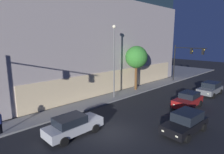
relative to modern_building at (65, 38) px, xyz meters
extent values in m
plane|color=black|center=(-9.20, -21.85, -7.67)|extent=(120.00, 120.00, 0.00)
cube|color=#4C4C51|center=(0.00, 0.05, -7.59)|extent=(30.47, 27.93, 0.15)
cube|color=beige|center=(0.00, -13.51, -6.03)|extent=(27.06, 0.60, 2.98)
cube|color=#B1A5A3|center=(0.00, 0.05, -1.22)|extent=(30.07, 27.53, 12.59)
cube|color=#1F323D|center=(0.00, 0.05, 6.44)|extent=(29.47, 26.98, 2.73)
cylinder|color=black|center=(12.04, -15.75, -4.41)|extent=(0.18, 0.18, 6.21)
cylinder|color=black|center=(11.99, -18.38, -1.71)|extent=(0.23, 5.26, 0.12)
cube|color=black|center=(11.98, -18.64, -2.21)|extent=(0.33, 0.33, 0.90)
sphere|color=yellow|center=(11.98, -18.82, -2.21)|extent=(0.18, 0.18, 0.18)
cube|color=black|center=(11.94, -20.48, -2.21)|extent=(0.33, 0.33, 0.90)
sphere|color=yellow|center=(11.94, -20.66, -1.93)|extent=(0.18, 0.18, 0.18)
cylinder|color=slate|center=(-2.62, -15.56, -3.28)|extent=(0.16, 0.16, 8.47)
sphere|color=#F9EFC6|center=(-2.62, -15.56, 1.10)|extent=(0.44, 0.44, 0.44)
cylinder|color=brown|center=(2.36, -15.03, -5.79)|extent=(0.36, 0.36, 3.46)
sphere|color=#34832E|center=(2.36, -15.03, -2.80)|extent=(3.14, 3.14, 3.14)
cylinder|color=black|center=(-15.46, -16.12, -7.10)|extent=(0.14, 0.14, 0.83)
cube|color=#B7BABF|center=(-11.41, -20.02, -7.00)|extent=(4.61, 1.83, 0.68)
cube|color=black|center=(-11.75, -20.03, -6.36)|extent=(2.30, 1.62, 0.60)
cube|color=#F9F4CC|center=(-9.18, -19.46, -7.00)|extent=(0.12, 0.20, 0.12)
cube|color=#F9F4CC|center=(-9.16, -20.51, -7.00)|extent=(0.12, 0.20, 0.12)
cylinder|color=black|center=(-10.01, -19.12, -7.34)|extent=(0.66, 0.25, 0.66)
cylinder|color=black|center=(-9.97, -20.87, -7.34)|extent=(0.66, 0.25, 0.66)
cylinder|color=black|center=(-12.84, -19.17, -7.34)|extent=(0.66, 0.25, 0.66)
cylinder|color=black|center=(-12.81, -20.92, -7.34)|extent=(0.66, 0.25, 0.66)
cube|color=black|center=(-4.85, -25.80, -7.04)|extent=(4.47, 2.08, 0.63)
cube|color=black|center=(-4.53, -25.82, -6.38)|extent=(2.42, 1.80, 0.70)
cube|color=#F9F4CC|center=(-7.02, -26.26, -7.04)|extent=(0.13, 0.21, 0.12)
cube|color=#F9F4CC|center=(-6.97, -25.14, -7.04)|extent=(0.13, 0.21, 0.12)
cylinder|color=black|center=(-6.26, -26.67, -7.36)|extent=(0.62, 0.27, 0.61)
cylinder|color=black|center=(-6.17, -24.80, -7.36)|extent=(0.62, 0.27, 0.61)
cylinder|color=black|center=(-3.54, -26.80, -7.36)|extent=(0.62, 0.27, 0.61)
cylinder|color=black|center=(-3.45, -24.93, -7.36)|extent=(0.62, 0.27, 0.61)
cube|color=maroon|center=(0.76, -23.49, -6.95)|extent=(4.27, 1.86, 0.76)
cube|color=black|center=(1.08, -23.48, -6.28)|extent=(2.14, 1.63, 0.57)
cube|color=#F9F4CC|center=(-1.29, -24.07, -6.95)|extent=(0.12, 0.20, 0.12)
cube|color=#F9F4CC|center=(-1.32, -23.01, -6.95)|extent=(0.12, 0.20, 0.12)
cylinder|color=black|center=(-0.53, -24.40, -7.32)|extent=(0.69, 0.26, 0.68)
cylinder|color=black|center=(-0.57, -22.65, -7.32)|extent=(0.69, 0.26, 0.68)
cylinder|color=black|center=(2.09, -24.33, -7.32)|extent=(0.69, 0.26, 0.68)
cylinder|color=black|center=(2.05, -22.58, -7.32)|extent=(0.69, 0.26, 0.68)
cube|color=slate|center=(7.80, -23.35, -7.00)|extent=(4.50, 1.96, 0.67)
cube|color=black|center=(8.14, -23.36, -6.34)|extent=(2.44, 1.75, 0.66)
cube|color=#F9F4CC|center=(5.61, -23.92, -7.00)|extent=(0.12, 0.20, 0.12)
cube|color=#F9F4CC|center=(5.62, -22.76, -7.00)|extent=(0.12, 0.20, 0.12)
cylinder|color=black|center=(6.41, -24.31, -7.34)|extent=(0.66, 0.24, 0.66)
cylinder|color=black|center=(6.42, -22.38, -7.34)|extent=(0.66, 0.24, 0.66)
cylinder|color=black|center=(9.19, -24.33, -7.34)|extent=(0.66, 0.24, 0.66)
cylinder|color=black|center=(9.20, -22.40, -7.34)|extent=(0.66, 0.24, 0.66)
camera|label=1|loc=(-18.77, -31.82, -0.42)|focal=30.35mm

